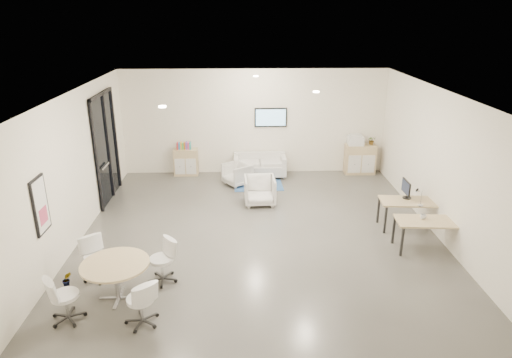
{
  "coord_description": "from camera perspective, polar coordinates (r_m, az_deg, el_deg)",
  "views": [
    {
      "loc": [
        -0.39,
        -9.14,
        4.79
      ],
      "look_at": [
        -0.08,
        0.4,
        1.26
      ],
      "focal_mm": 32.0,
      "sensor_mm": 36.0,
      "label": 1
    }
  ],
  "objects": [
    {
      "name": "armchair_right",
      "position": [
        11.92,
        0.48,
        -1.29
      ],
      "size": [
        0.81,
        0.77,
        0.81
      ],
      "primitive_type": "imported",
      "rotation": [
        0.0,
        0.0,
        0.04
      ],
      "color": "silver",
      "rests_on": "room_shell"
    },
    {
      "name": "meeting_chairs",
      "position": [
        8.47,
        -17.02,
        -11.82
      ],
      "size": [
        2.19,
        2.19,
        0.82
      ],
      "color": "white",
      "rests_on": "room_shell"
    },
    {
      "name": "room_shell",
      "position": [
        9.68,
        0.54,
        1.06
      ],
      "size": [
        9.6,
        10.6,
        4.8
      ],
      "color": "#4E4C47",
      "rests_on": "ground"
    },
    {
      "name": "ceiling_spots",
      "position": [
        10.1,
        -0.78,
        11.12
      ],
      "size": [
        3.14,
        4.14,
        0.03
      ],
      "color": "#FFEAC6",
      "rests_on": "room_shell"
    },
    {
      "name": "round_table",
      "position": [
        8.36,
        -17.17,
        -10.53
      ],
      "size": [
        1.18,
        1.18,
        0.72
      ],
      "color": "tan",
      "rests_on": "room_shell"
    },
    {
      "name": "plant_cabinet",
      "position": [
        14.48,
        14.25,
        4.61
      ],
      "size": [
        0.26,
        0.28,
        0.21
      ],
      "primitive_type": "imported",
      "rotation": [
        0.0,
        0.0,
        0.05
      ],
      "color": "#3F7F3F",
      "rests_on": "sideboard_right"
    },
    {
      "name": "cup",
      "position": [
        10.25,
        20.19,
        -4.39
      ],
      "size": [
        0.15,
        0.13,
        0.12
      ],
      "primitive_type": "imported",
      "rotation": [
        0.0,
        0.0,
        -0.28
      ],
      "color": "white",
      "rests_on": "desk_front"
    },
    {
      "name": "artwork",
      "position": [
        8.95,
        -25.34,
        -3.01
      ],
      "size": [
        0.05,
        0.54,
        1.04
      ],
      "color": "black",
      "rests_on": "room_shell"
    },
    {
      "name": "armchair_left",
      "position": [
        13.29,
        -2.38,
        0.76
      ],
      "size": [
        0.92,
        0.93,
        0.7
      ],
      "primitive_type": "imported",
      "rotation": [
        0.0,
        0.0,
        -0.95
      ],
      "color": "silver",
      "rests_on": "room_shell"
    },
    {
      "name": "wall_tv",
      "position": [
        13.96,
        1.85,
        7.7
      ],
      "size": [
        0.98,
        0.06,
        0.58
      ],
      "color": "black",
      "rests_on": "room_shell"
    },
    {
      "name": "loveseat",
      "position": [
        13.98,
        0.47,
        1.64
      ],
      "size": [
        1.58,
        0.79,
        0.59
      ],
      "rotation": [
        0.0,
        0.0,
        -0.0
      ],
      "color": "silver",
      "rests_on": "room_shell"
    },
    {
      "name": "desk_front",
      "position": [
        10.25,
        20.6,
        -5.23
      ],
      "size": [
        1.32,
        0.73,
        0.67
      ],
      "rotation": [
        0.0,
        0.0,
        -0.07
      ],
      "color": "tan",
      "rests_on": "room_shell"
    },
    {
      "name": "desk_rear",
      "position": [
        11.12,
        18.55,
        -2.91
      ],
      "size": [
        1.35,
        0.76,
        0.68
      ],
      "rotation": [
        0.0,
        0.0,
        -0.08
      ],
      "color": "tan",
      "rests_on": "room_shell"
    },
    {
      "name": "blue_rug",
      "position": [
        13.3,
        0.29,
        -0.8
      ],
      "size": [
        1.44,
        0.99,
        0.01
      ],
      "primitive_type": "cube",
      "rotation": [
        0.0,
        0.0,
        0.04
      ],
      "color": "#335A9C",
      "rests_on": "room_shell"
    },
    {
      "name": "books",
      "position": [
        14.08,
        -9.0,
        4.13
      ],
      "size": [
        0.43,
        0.14,
        0.22
      ],
      "color": "red",
      "rests_on": "sideboard_left"
    },
    {
      "name": "plant_floor",
      "position": [
        9.29,
        -22.5,
        -11.97
      ],
      "size": [
        0.28,
        0.35,
        0.14
      ],
      "primitive_type": "imported",
      "rotation": [
        0.0,
        0.0,
        0.41
      ],
      "color": "#3F7F3F",
      "rests_on": "room_shell"
    },
    {
      "name": "printer",
      "position": [
        14.33,
        12.34,
        4.79
      ],
      "size": [
        0.46,
        0.39,
        0.33
      ],
      "rotation": [
        0.0,
        0.0,
        -0.01
      ],
      "color": "white",
      "rests_on": "sideboard_right"
    },
    {
      "name": "sideboard_right",
      "position": [
        14.54,
        12.86,
        2.44
      ],
      "size": [
        0.93,
        0.45,
        0.93
      ],
      "color": "tan",
      "rests_on": "room_shell"
    },
    {
      "name": "monitor",
      "position": [
        11.13,
        18.27,
        -1.17
      ],
      "size": [
        0.2,
        0.5,
        0.44
      ],
      "color": "black",
      "rests_on": "desk_rear"
    },
    {
      "name": "sideboard_left",
      "position": [
        14.22,
        -8.75,
        2.1
      ],
      "size": [
        0.73,
        0.38,
        0.82
      ],
      "color": "tan",
      "rests_on": "room_shell"
    },
    {
      "name": "glass_door",
      "position": [
        12.61,
        -18.26,
        4.14
      ],
      "size": [
        0.09,
        1.9,
        2.85
      ],
      "color": "black",
      "rests_on": "room_shell"
    }
  ]
}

